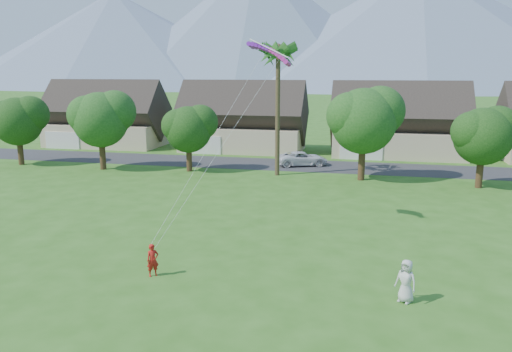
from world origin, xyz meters
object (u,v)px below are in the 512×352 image
(parked_car, at_px, (302,159))
(parafoil_kite, at_px, (271,51))
(watcher, at_px, (406,281))
(kite_flyer, at_px, (153,260))

(parked_car, distance_m, parafoil_kite, 24.51)
(watcher, height_order, parked_car, watcher)
(watcher, relative_size, parafoil_kite, 0.67)
(kite_flyer, distance_m, watcher, 11.94)
(parafoil_kite, bearing_deg, watcher, -40.97)
(watcher, height_order, parafoil_kite, parafoil_kite)
(parked_car, bearing_deg, kite_flyer, 152.42)
(watcher, distance_m, parafoil_kite, 15.57)
(parked_car, bearing_deg, parafoil_kite, 160.70)
(kite_flyer, relative_size, parked_car, 0.30)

